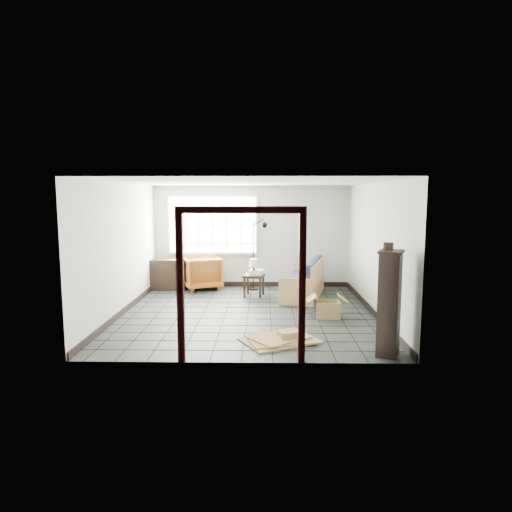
{
  "coord_description": "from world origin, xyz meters",
  "views": [
    {
      "loc": [
        0.32,
        -8.93,
        2.34
      ],
      "look_at": [
        0.15,
        0.3,
        1.12
      ],
      "focal_mm": 32.0,
      "sensor_mm": 36.0,
      "label": 1
    }
  ],
  "objects_px": {
    "futon_sofa": "(306,283)",
    "side_table": "(254,278)",
    "armchair": "(202,271)",
    "tall_shelf": "(389,303)"
  },
  "relations": [
    {
      "from": "futon_sofa",
      "to": "armchair",
      "type": "relative_size",
      "value": 2.34
    },
    {
      "from": "side_table",
      "to": "armchair",
      "type": "bearing_deg",
      "value": 148.64
    },
    {
      "from": "tall_shelf",
      "to": "futon_sofa",
      "type": "bearing_deg",
      "value": 125.82
    },
    {
      "from": "futon_sofa",
      "to": "side_table",
      "type": "bearing_deg",
      "value": -168.67
    },
    {
      "from": "tall_shelf",
      "to": "side_table",
      "type": "bearing_deg",
      "value": 140.93
    },
    {
      "from": "futon_sofa",
      "to": "armchair",
      "type": "height_order",
      "value": "armchair"
    },
    {
      "from": "futon_sofa",
      "to": "side_table",
      "type": "relative_size",
      "value": 3.89
    },
    {
      "from": "futon_sofa",
      "to": "tall_shelf",
      "type": "height_order",
      "value": "tall_shelf"
    },
    {
      "from": "armchair",
      "to": "side_table",
      "type": "height_order",
      "value": "armchair"
    },
    {
      "from": "side_table",
      "to": "tall_shelf",
      "type": "height_order",
      "value": "tall_shelf"
    }
  ]
}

